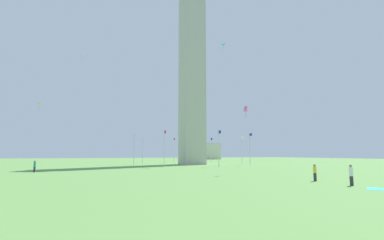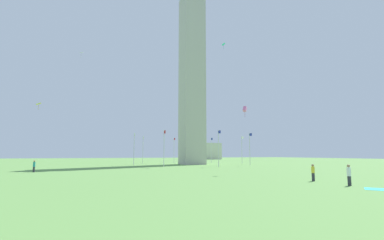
{
  "view_description": "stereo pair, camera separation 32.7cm",
  "coord_description": "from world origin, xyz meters",
  "px_view_note": "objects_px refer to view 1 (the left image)",
  "views": [
    {
      "loc": [
        68.08,
        -27.56,
        2.67
      ],
      "look_at": [
        0.0,
        0.0,
        11.58
      ],
      "focal_mm": 26.26,
      "sensor_mm": 36.0,
      "label": 1
    },
    {
      "loc": [
        68.2,
        -27.26,
        2.67
      ],
      "look_at": [
        0.0,
        0.0,
        11.58
      ],
      "focal_mm": 26.26,
      "sensor_mm": 36.0,
      "label": 2
    }
  ],
  "objects_px": {
    "person_white_shirt": "(351,175)",
    "person_teal_shirt": "(35,166)",
    "flagpole_w": "(134,147)",
    "person_yellow_shirt": "(315,173)",
    "flagpole_ne": "(250,147)",
    "flagpole_se": "(211,149)",
    "kite_yellow_diamond": "(39,104)",
    "kite_pink_box": "(246,109)",
    "flagpole_n": "(219,146)",
    "flagpole_s": "(174,149)",
    "kite_white_diamond": "(81,53)",
    "distant_building": "(201,151)",
    "flagpole_nw": "(164,146)",
    "picnic_blanket_near_first_person": "(377,189)",
    "kite_cyan_diamond": "(224,44)",
    "obelisk_monument": "(192,67)",
    "flagpole_e": "(242,148)",
    "flagpole_sw": "(143,148)"
  },
  "relations": [
    {
      "from": "kite_yellow_diamond",
      "to": "kite_pink_box",
      "type": "relative_size",
      "value": 0.81
    },
    {
      "from": "kite_white_diamond",
      "to": "person_yellow_shirt",
      "type": "bearing_deg",
      "value": 29.09
    },
    {
      "from": "kite_yellow_diamond",
      "to": "distant_building",
      "type": "xyz_separation_m",
      "value": [
        -84.46,
        68.08,
        -7.1
      ]
    },
    {
      "from": "flagpole_ne",
      "to": "flagpole_se",
      "type": "height_order",
      "value": "same"
    },
    {
      "from": "flagpole_s",
      "to": "kite_white_diamond",
      "type": "relative_size",
      "value": 5.98
    },
    {
      "from": "person_white_shirt",
      "to": "person_teal_shirt",
      "type": "bearing_deg",
      "value": 30.73
    },
    {
      "from": "person_yellow_shirt",
      "to": "flagpole_s",
      "type": "bearing_deg",
      "value": 22.1
    },
    {
      "from": "flagpole_n",
      "to": "flagpole_nw",
      "type": "bearing_deg",
      "value": -112.5
    },
    {
      "from": "person_yellow_shirt",
      "to": "distant_building",
      "type": "relative_size",
      "value": 0.07
    },
    {
      "from": "flagpole_w",
      "to": "person_yellow_shirt",
      "type": "bearing_deg",
      "value": 11.46
    },
    {
      "from": "obelisk_monument",
      "to": "flagpole_w",
      "type": "bearing_deg",
      "value": -89.76
    },
    {
      "from": "person_white_shirt",
      "to": "distant_building",
      "type": "distance_m",
      "value": 127.43
    },
    {
      "from": "flagpole_ne",
      "to": "flagpole_se",
      "type": "bearing_deg",
      "value": 180.0
    },
    {
      "from": "flagpole_ne",
      "to": "flagpole_w",
      "type": "height_order",
      "value": "same"
    },
    {
      "from": "obelisk_monument",
      "to": "flagpole_se",
      "type": "distance_m",
      "value": 26.4
    },
    {
      "from": "distant_building",
      "to": "flagpole_nw",
      "type": "bearing_deg",
      "value": -28.8
    },
    {
      "from": "flagpole_ne",
      "to": "kite_pink_box",
      "type": "bearing_deg",
      "value": -34.55
    },
    {
      "from": "flagpole_s",
      "to": "kite_yellow_diamond",
      "type": "bearing_deg",
      "value": -49.57
    },
    {
      "from": "obelisk_monument",
      "to": "person_teal_shirt",
      "type": "bearing_deg",
      "value": -58.1
    },
    {
      "from": "flagpole_n",
      "to": "flagpole_e",
      "type": "relative_size",
      "value": 1.0
    },
    {
      "from": "flagpole_e",
      "to": "flagpole_s",
      "type": "relative_size",
      "value": 1.0
    },
    {
      "from": "kite_white_diamond",
      "to": "picnic_blanket_near_first_person",
      "type": "bearing_deg",
      "value": 25.04
    },
    {
      "from": "flagpole_s",
      "to": "flagpole_w",
      "type": "relative_size",
      "value": 1.0
    },
    {
      "from": "flagpole_se",
      "to": "kite_white_diamond",
      "type": "distance_m",
      "value": 46.47
    },
    {
      "from": "flagpole_nw",
      "to": "kite_pink_box",
      "type": "distance_m",
      "value": 24.56
    },
    {
      "from": "flagpole_n",
      "to": "kite_yellow_diamond",
      "type": "height_order",
      "value": "kite_yellow_diamond"
    },
    {
      "from": "flagpole_sw",
      "to": "flagpole_e",
      "type": "bearing_deg",
      "value": 67.5
    },
    {
      "from": "kite_pink_box",
      "to": "kite_cyan_diamond",
      "type": "bearing_deg",
      "value": 156.95
    },
    {
      "from": "kite_yellow_diamond",
      "to": "kite_pink_box",
      "type": "xyz_separation_m",
      "value": [
        20.15,
        28.59,
        -2.16
      ]
    },
    {
      "from": "flagpole_s",
      "to": "kite_white_diamond",
      "type": "bearing_deg",
      "value": -52.09
    },
    {
      "from": "obelisk_monument",
      "to": "person_teal_shirt",
      "type": "xyz_separation_m",
      "value": [
        20.76,
        -33.36,
        -25.11
      ]
    },
    {
      "from": "flagpole_s",
      "to": "distant_building",
      "type": "relative_size",
      "value": 0.34
    },
    {
      "from": "flagpole_w",
      "to": "person_yellow_shirt",
      "type": "height_order",
      "value": "flagpole_w"
    },
    {
      "from": "flagpole_s",
      "to": "person_yellow_shirt",
      "type": "xyz_separation_m",
      "value": [
        61.46,
        -5.65,
        -3.43
      ]
    },
    {
      "from": "flagpole_n",
      "to": "flagpole_ne",
      "type": "relative_size",
      "value": 1.0
    },
    {
      "from": "flagpole_n",
      "to": "kite_cyan_diamond",
      "type": "xyz_separation_m",
      "value": [
        -9.05,
        6.43,
        26.8
      ]
    },
    {
      "from": "flagpole_nw",
      "to": "kite_pink_box",
      "type": "relative_size",
      "value": 4.88
    },
    {
      "from": "person_yellow_shirt",
      "to": "person_teal_shirt",
      "type": "relative_size",
      "value": 0.96
    },
    {
      "from": "person_yellow_shirt",
      "to": "kite_pink_box",
      "type": "relative_size",
      "value": 1.05
    },
    {
      "from": "flagpole_s",
      "to": "person_yellow_shirt",
      "type": "relative_size",
      "value": 4.63
    },
    {
      "from": "flagpole_w",
      "to": "kite_white_diamond",
      "type": "bearing_deg",
      "value": -62.66
    },
    {
      "from": "kite_yellow_diamond",
      "to": "picnic_blanket_near_first_person",
      "type": "relative_size",
      "value": 0.72
    },
    {
      "from": "person_white_shirt",
      "to": "kite_white_diamond",
      "type": "height_order",
      "value": "kite_white_diamond"
    },
    {
      "from": "flagpole_n",
      "to": "flagpole_ne",
      "type": "bearing_deg",
      "value": 112.5
    },
    {
      "from": "person_yellow_shirt",
      "to": "flagpole_nw",
      "type": "bearing_deg",
      "value": 35.31
    },
    {
      "from": "flagpole_nw",
      "to": "person_white_shirt",
      "type": "distance_m",
      "value": 40.38
    },
    {
      "from": "flagpole_se",
      "to": "person_teal_shirt",
      "type": "relative_size",
      "value": 4.45
    },
    {
      "from": "flagpole_ne",
      "to": "distant_building",
      "type": "bearing_deg",
      "value": 163.98
    },
    {
      "from": "flagpole_e",
      "to": "flagpole_se",
      "type": "distance_m",
      "value": 11.52
    },
    {
      "from": "flagpole_w",
      "to": "picnic_blanket_near_first_person",
      "type": "relative_size",
      "value": 4.3
    }
  ]
}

